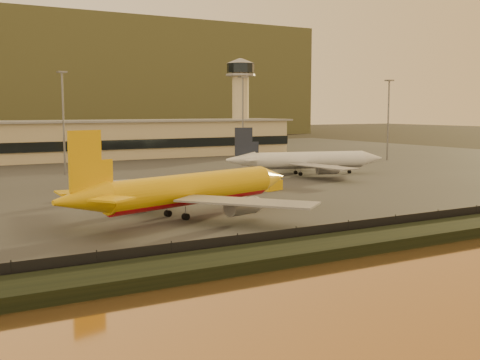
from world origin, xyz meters
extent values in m
plane|color=black|center=(0.00, 0.00, 0.00)|extent=(900.00, 900.00, 0.00)
cube|color=black|center=(0.00, -17.00, 0.70)|extent=(320.00, 7.00, 1.40)
cube|color=#2D2D2D|center=(0.00, 95.00, 0.10)|extent=(320.00, 220.00, 0.20)
cube|color=black|center=(0.00, -13.00, 1.30)|extent=(300.00, 0.05, 2.20)
cube|color=#C3B187|center=(0.00, 125.00, 6.20)|extent=(160.00, 22.00, 12.00)
cube|color=black|center=(0.00, 113.80, 5.20)|extent=(160.00, 0.60, 3.00)
cube|color=gray|center=(0.00, 125.00, 12.50)|extent=(164.00, 24.00, 0.60)
cylinder|color=#C3B187|center=(70.00, 131.00, 15.20)|extent=(6.40, 6.40, 30.00)
cylinder|color=black|center=(70.00, 131.00, 31.95)|extent=(10.40, 10.40, 3.50)
cone|color=gray|center=(70.00, 131.00, 34.70)|extent=(11.20, 11.20, 2.00)
cylinder|color=gray|center=(70.00, 131.00, 29.40)|extent=(11.20, 11.20, 0.80)
cylinder|color=slate|center=(-10.00, 80.00, 12.70)|extent=(0.50, 0.50, 25.00)
cube|color=slate|center=(-10.00, 80.00, 25.40)|extent=(2.20, 2.20, 0.40)
cylinder|color=slate|center=(40.00, 78.00, 12.70)|extent=(0.50, 0.50, 25.00)
cube|color=slate|center=(40.00, 78.00, 25.40)|extent=(2.20, 2.20, 0.40)
cylinder|color=slate|center=(90.00, 72.00, 12.70)|extent=(0.50, 0.50, 25.00)
cube|color=slate|center=(90.00, 72.00, 25.40)|extent=(2.20, 2.20, 0.40)
cube|color=brown|center=(90.00, 340.00, 35.00)|extent=(220.00, 160.00, 70.00)
cylinder|color=#E7B00C|center=(-7.61, 11.87, 4.47)|extent=(31.12, 13.27, 4.50)
cylinder|color=red|center=(-7.61, 11.87, 3.69)|extent=(30.00, 12.08, 3.51)
cone|color=#E7B00C|center=(10.20, 17.22, 4.47)|extent=(7.09, 6.05, 4.50)
cone|color=#E7B00C|center=(-26.25, 6.27, 4.81)|extent=(8.75, 6.55, 4.50)
cube|color=#E7B00C|center=(-25.42, 6.51, 9.76)|extent=(4.66, 1.71, 7.87)
cube|color=#E7B00C|center=(-25.89, 11.07, 5.15)|extent=(4.42, 4.37, 0.27)
cube|color=#E7B00C|center=(-23.30, 2.46, 5.15)|extent=(5.99, 5.98, 0.27)
cube|color=gray|center=(-11.89, 23.09, 3.69)|extent=(7.82, 19.94, 0.27)
cylinder|color=gray|center=(-8.97, 20.92, 2.45)|extent=(5.68, 3.86, 2.47)
cube|color=gray|center=(-4.99, 0.15, 3.69)|extent=(16.90, 18.97, 0.27)
cylinder|color=gray|center=(-3.76, 3.56, 2.45)|extent=(5.68, 3.86, 2.47)
cylinder|color=black|center=(3.78, 15.29, 0.69)|extent=(1.17, 1.04, 0.99)
cylinder|color=slate|center=(3.78, 15.29, 1.21)|extent=(0.17, 0.17, 2.02)
cylinder|color=black|center=(-10.13, 9.00, 0.69)|extent=(1.17, 1.04, 0.99)
cylinder|color=slate|center=(-10.13, 9.00, 1.21)|extent=(0.17, 0.17, 2.02)
cylinder|color=black|center=(-11.30, 12.87, 0.69)|extent=(1.17, 1.04, 0.99)
cylinder|color=slate|center=(-11.30, 12.87, 1.21)|extent=(0.17, 0.17, 2.02)
cylinder|color=white|center=(42.70, 49.87, 3.94)|extent=(28.37, 11.41, 3.94)
cylinder|color=gray|center=(42.70, 49.87, 3.25)|extent=(27.38, 10.37, 3.07)
cone|color=white|center=(59.01, 45.32, 3.94)|extent=(6.37, 5.27, 3.94)
cone|color=white|center=(25.63, 54.63, 4.24)|extent=(7.89, 5.70, 3.94)
cube|color=#1C2133|center=(26.39, 54.42, 8.57)|extent=(4.26, 1.47, 6.89)
cube|color=white|center=(28.21, 58.00, 4.53)|extent=(5.35, 5.30, 0.24)
cube|color=white|center=(26.09, 50.41, 4.53)|extent=(4.09, 3.90, 0.24)
cube|color=gray|center=(44.86, 60.51, 3.25)|extent=(15.18, 17.41, 0.24)
cylinder|color=gray|center=(46.04, 57.42, 2.17)|extent=(5.13, 3.36, 2.17)
cube|color=gray|center=(39.04, 39.65, 3.25)|extent=(7.46, 18.23, 0.24)
cylinder|color=gray|center=(41.65, 41.68, 2.17)|extent=(5.13, 3.36, 2.17)
cylinder|color=black|center=(53.14, 46.96, 0.63)|extent=(1.02, 0.90, 0.87)
cylinder|color=slate|center=(53.14, 46.96, 1.09)|extent=(0.21, 0.21, 1.77)
cylinder|color=black|center=(39.38, 48.95, 0.63)|extent=(1.02, 0.90, 0.87)
cylinder|color=slate|center=(39.38, 48.95, 1.09)|extent=(0.21, 0.21, 1.77)
cylinder|color=black|center=(40.34, 52.37, 0.63)|extent=(1.02, 0.90, 0.87)
cylinder|color=slate|center=(40.34, 52.37, 1.09)|extent=(0.21, 0.21, 1.77)
cube|color=#E7B00C|center=(18.57, 29.89, 1.23)|extent=(4.98, 3.41, 2.05)
cube|color=white|center=(-12.49, 39.59, 1.16)|extent=(4.62, 2.99, 1.92)
camera|label=1|loc=(-46.80, -70.16, 16.35)|focal=45.00mm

